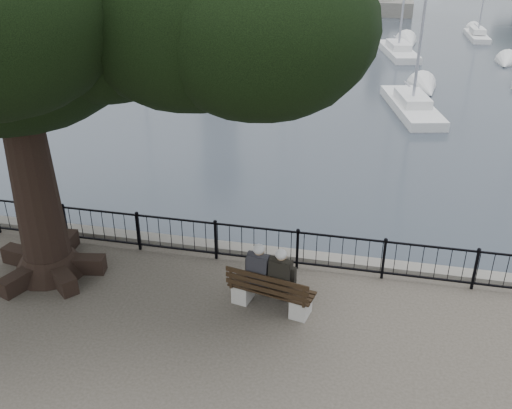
# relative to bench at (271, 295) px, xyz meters

# --- Properties ---
(harbor) EXTENTS (260.00, 260.00, 1.20)m
(harbor) POSITION_rel_bench_xyz_m (-0.68, 2.17, -0.84)
(harbor) COLOR #67625B
(harbor) RESTS_ON ground
(railing) EXTENTS (22.06, 0.06, 1.00)m
(railing) POSITION_rel_bench_xyz_m (-0.68, 1.67, 0.22)
(railing) COLOR black
(railing) RESTS_ON ground
(bench) EXTENTS (1.93, 0.92, 0.98)m
(bench) POSITION_rel_bench_xyz_m (0.00, 0.00, 0.00)
(bench) COLOR #A59F96
(bench) RESTS_ON ground
(person_left) EXTENTS (0.54, 0.83, 1.55)m
(person_left) POSITION_rel_bench_xyz_m (-0.23, 0.16, 0.37)
(person_left) COLOR black
(person_left) RESTS_ON ground
(person_right) EXTENTS (0.54, 0.83, 1.55)m
(person_right) POSITION_rel_bench_xyz_m (0.25, 0.06, 0.37)
(person_right) COLOR black
(person_right) RESTS_ON ground
(sailboat_a) EXTENTS (2.00, 4.80, 8.88)m
(sailboat_a) POSITION_rel_bench_xyz_m (-11.38, 20.73, -1.05)
(sailboat_a) COLOR white
(sailboat_a) RESTS_ON ground
(sailboat_b) EXTENTS (1.57, 4.84, 10.12)m
(sailboat_b) POSITION_rel_bench_xyz_m (-3.96, 25.07, -1.02)
(sailboat_b) COLOR white
(sailboat_b) RESTS_ON ground
(sailboat_c) EXTENTS (3.10, 6.38, 11.63)m
(sailboat_c) POSITION_rel_bench_xyz_m (3.49, 18.01, -1.02)
(sailboat_c) COLOR white
(sailboat_c) RESTS_ON ground
(sailboat_e) EXTENTS (1.79, 5.14, 12.18)m
(sailboat_e) POSITION_rel_bench_xyz_m (-9.89, 26.77, -0.97)
(sailboat_e) COLOR white
(sailboat_e) RESTS_ON ground
(sailboat_f) EXTENTS (2.99, 6.24, 12.84)m
(sailboat_f) POSITION_rel_bench_xyz_m (2.90, 30.65, -0.99)
(sailboat_f) COLOR white
(sailboat_f) RESTS_ON ground
(sailboat_g) EXTENTS (1.55, 4.70, 8.72)m
(sailboat_g) POSITION_rel_bench_xyz_m (8.86, 37.74, -1.05)
(sailboat_g) COLOR white
(sailboat_g) RESTS_ON ground
(sailboat_h) EXTENTS (3.38, 6.24, 13.67)m
(sailboat_h) POSITION_rel_bench_xyz_m (-4.59, 35.58, -0.96)
(sailboat_h) COLOR white
(sailboat_h) RESTS_ON ground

